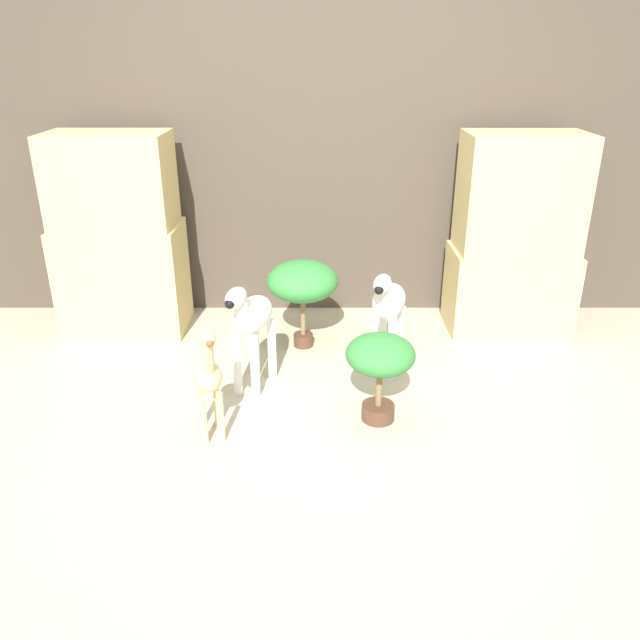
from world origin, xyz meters
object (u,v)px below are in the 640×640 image
(potted_palm_front, at_px, (300,283))
(zebra_right, at_px, (385,307))
(giraffe_figurine, at_px, (205,376))
(zebra_left, at_px, (248,321))
(potted_palm_back, at_px, (378,360))

(potted_palm_front, bearing_deg, zebra_right, -34.58)
(zebra_right, relative_size, potted_palm_front, 1.16)
(giraffe_figurine, distance_m, potted_palm_front, 1.13)
(zebra_right, distance_m, giraffe_figurine, 1.16)
(giraffe_figurine, height_order, potted_palm_front, giraffe_figurine)
(zebra_left, xyz_separation_m, potted_palm_back, (0.68, -0.33, -0.07))
(zebra_left, height_order, potted_palm_front, zebra_left)
(zebra_right, distance_m, potted_palm_back, 0.54)
(potted_palm_front, bearing_deg, giraffe_figurine, -112.39)
(zebra_left, bearing_deg, zebra_right, 14.37)
(zebra_left, distance_m, potted_palm_back, 0.76)
(zebra_right, relative_size, potted_palm_back, 1.40)
(zebra_right, bearing_deg, giraffe_figurine, -143.16)
(zebra_left, height_order, potted_palm_back, zebra_left)
(potted_palm_back, bearing_deg, giraffe_figurine, -168.66)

